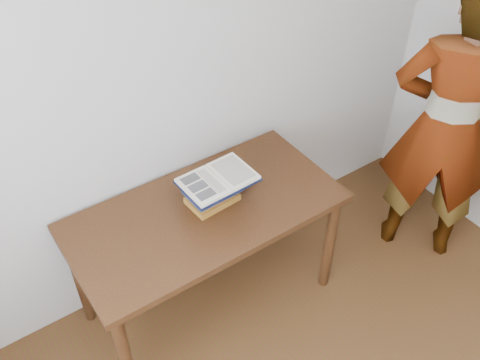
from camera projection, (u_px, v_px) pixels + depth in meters
desk at (206, 223)px, 2.74m from camera, size 1.38×0.69×0.74m
book_stack at (211, 192)px, 2.66m from camera, size 0.27×0.20×0.15m
open_book at (218, 179)px, 2.60m from camera, size 0.37×0.26×0.03m
reader at (446, 129)px, 2.93m from camera, size 0.75×0.77×1.78m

